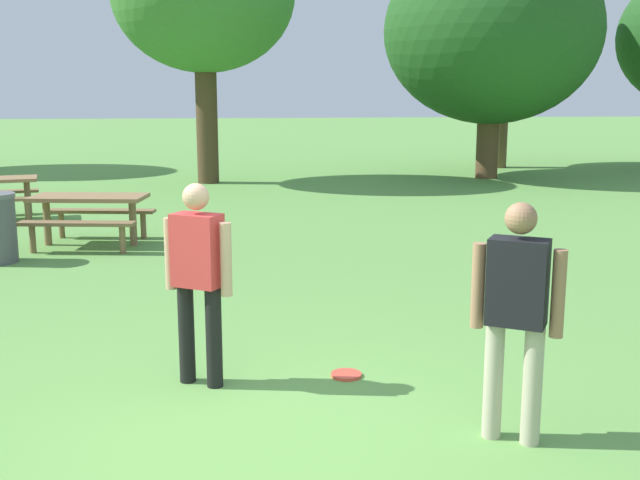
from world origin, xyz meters
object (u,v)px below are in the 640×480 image
(picnic_table_near, at_px, (89,209))
(tree_slender_mid, at_px, (504,5))
(person_thrower, at_px, (198,271))
(frisbee, at_px, (346,375))
(person_catcher, at_px, (516,307))
(tree_far_right, at_px, (492,32))

(picnic_table_near, xyz_separation_m, tree_slender_mid, (10.23, 10.94, 4.21))
(person_thrower, bearing_deg, picnic_table_near, 107.87)
(frisbee, distance_m, picnic_table_near, 6.66)
(person_thrower, distance_m, person_catcher, 2.48)
(picnic_table_near, bearing_deg, person_thrower, -72.13)
(picnic_table_near, height_order, tree_slender_mid, tree_slender_mid)
(picnic_table_near, bearing_deg, frisbee, -62.18)
(picnic_table_near, distance_m, tree_far_right, 12.56)
(frisbee, distance_m, tree_far_right, 15.69)
(frisbee, relative_size, picnic_table_near, 0.14)
(person_thrower, distance_m, picnic_table_near, 6.22)
(person_catcher, xyz_separation_m, tree_slender_mid, (6.19, 18.12, 3.83))
(tree_slender_mid, bearing_deg, person_thrower, -116.30)
(tree_far_right, distance_m, tree_slender_mid, 3.20)
(person_catcher, distance_m, tree_slender_mid, 19.52)
(person_thrower, relative_size, frisbee, 6.38)
(person_catcher, xyz_separation_m, tree_far_right, (4.92, 15.34, 2.88))
(tree_slender_mid, bearing_deg, picnic_table_near, -133.08)
(tree_far_right, bearing_deg, frisbee, -112.64)
(person_thrower, bearing_deg, tree_slender_mid, 63.70)
(person_catcher, height_order, frisbee, person_catcher)
(picnic_table_near, xyz_separation_m, tree_far_right, (8.96, 8.17, 3.26))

